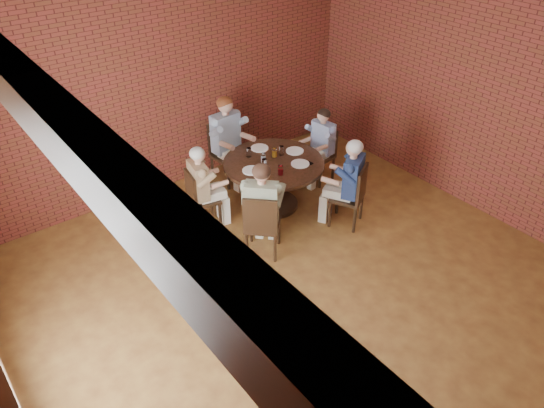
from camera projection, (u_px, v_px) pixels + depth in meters
floor at (317, 309)px, 6.16m from camera, size 7.00×7.00×0.00m
ceiling at (338, 6)px, 4.24m from camera, size 7.00×7.00×0.00m
wall_back at (159, 81)px, 7.49m from camera, size 7.00×0.00×7.00m
wall_right at (512, 104)px, 6.83m from camera, size 0.00×7.00×7.00m
ceiling_beam at (29, 95)px, 3.08m from camera, size 0.22×6.90×0.26m
dining_table at (274, 175)px, 7.62m from camera, size 1.44×1.44×0.75m
chair_a at (323, 152)px, 8.28m from camera, size 0.41×0.41×0.87m
diner_a at (320, 147)px, 8.17m from camera, size 0.62×0.53×1.22m
chair_b at (225, 149)px, 8.29m from camera, size 0.50×0.50×0.97m
diner_b at (229, 141)px, 8.13m from camera, size 0.64×0.75×1.40m
chair_c at (199, 198)px, 7.22m from camera, size 0.45×0.45×0.89m
diner_c at (203, 188)px, 7.17m from camera, size 0.66×0.57×1.24m
chair_d at (262, 224)px, 6.68m from camera, size 0.61×0.61×0.94m
diner_d at (262, 209)px, 6.66m from camera, size 0.84×0.84×1.34m
chair_e at (353, 194)px, 7.26m from camera, size 0.57×0.57×0.92m
diner_e at (348, 183)px, 7.20m from camera, size 0.76×0.80×1.31m
plate_a at (295, 151)px, 7.75m from camera, size 0.26×0.26×0.01m
plate_b at (260, 148)px, 7.82m from camera, size 0.26×0.26×0.01m
plate_c at (252, 170)px, 7.28m from camera, size 0.26×0.26×0.01m
plate_d at (300, 164)px, 7.43m from camera, size 0.26×0.26×0.01m
glass_a at (281, 151)px, 7.62m from camera, size 0.07×0.07×0.14m
glass_b at (274, 152)px, 7.58m from camera, size 0.07×0.07×0.14m
glass_c at (249, 152)px, 7.58m from camera, size 0.07×0.07×0.14m
glass_d at (263, 158)px, 7.45m from camera, size 0.07×0.07×0.14m
glass_e at (264, 164)px, 7.31m from camera, size 0.07×0.07×0.14m
glass_f at (281, 170)px, 7.17m from camera, size 0.07×0.07×0.14m
smartphone at (309, 163)px, 7.47m from camera, size 0.08×0.13×0.01m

